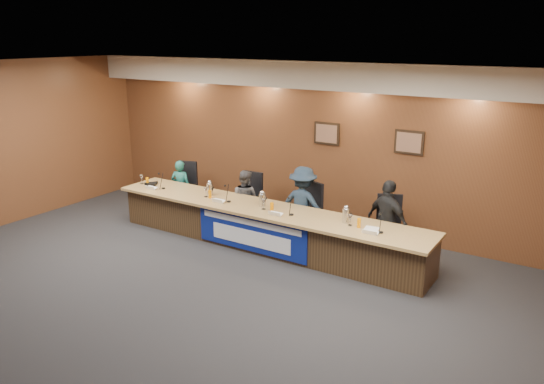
{
  "coord_description": "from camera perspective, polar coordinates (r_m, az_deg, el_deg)",
  "views": [
    {
      "loc": [
        4.88,
        -4.98,
        3.64
      ],
      "look_at": [
        0.13,
        2.45,
        1.03
      ],
      "focal_mm": 35.0,
      "sensor_mm": 36.0,
      "label": 1
    }
  ],
  "objects": [
    {
      "name": "carafe_right",
      "position": [
        8.57,
        7.95,
        -2.54
      ],
      "size": [
        0.12,
        0.12,
        0.23
      ],
      "primitive_type": "cylinder",
      "color": "silver",
      "rests_on": "dais_top"
    },
    {
      "name": "water_glass_b",
      "position": [
        9.92,
        -7.12,
        -0.02
      ],
      "size": [
        0.08,
        0.08,
        0.18
      ],
      "primitive_type": "cylinder",
      "color": "silver",
      "rests_on": "dais_top"
    },
    {
      "name": "carafe_left",
      "position": [
        10.03,
        -6.7,
        0.31
      ],
      "size": [
        0.12,
        0.12,
        0.22
      ],
      "primitive_type": "cylinder",
      "color": "silver",
      "rests_on": "dais_top"
    },
    {
      "name": "panelist_d",
      "position": [
        8.94,
        12.31,
        -3.1
      ],
      "size": [
        0.89,
        0.61,
        1.4
      ],
      "primitive_type": "imported",
      "rotation": [
        0.0,
        0.0,
        2.78
      ],
      "color": "black",
      "rests_on": "floor"
    },
    {
      "name": "microphone_a",
      "position": [
        10.59,
        -11.61,
        0.39
      ],
      "size": [
        0.07,
        0.07,
        0.02
      ],
      "primitive_type": "cylinder",
      "color": "black",
      "rests_on": "dais_top"
    },
    {
      "name": "banner_text_upper",
      "position": [
        9.02,
        -2.35,
        -3.33
      ],
      "size": [
        2.0,
        0.01,
        0.1
      ],
      "primitive_type": "cube",
      "color": "silver",
      "rests_on": "banner"
    },
    {
      "name": "nameplate_d",
      "position": [
        8.14,
        10.46,
        -4.25
      ],
      "size": [
        0.24,
        0.08,
        0.1
      ],
      "primitive_type": "cube",
      "rotation": [
        0.31,
        0.0,
        0.0
      ],
      "color": "white",
      "rests_on": "dais_top"
    },
    {
      "name": "panelist_a",
      "position": [
        11.26,
        -9.78,
        0.49
      ],
      "size": [
        0.49,
        0.39,
        1.16
      ],
      "primitive_type": "imported",
      "rotation": [
        0.0,
        0.0,
        3.45
      ],
      "color": "#1B5E57",
      "rests_on": "floor"
    },
    {
      "name": "office_chair_a",
      "position": [
        11.36,
        -9.42,
        0.13
      ],
      "size": [
        0.6,
        0.6,
        0.08
      ],
      "primitive_type": "cube",
      "rotation": [
        0.0,
        0.0,
        0.29
      ],
      "color": "black",
      "rests_on": "floor"
    },
    {
      "name": "juice_glass_a",
      "position": [
        10.93,
        -13.27,
        1.13
      ],
      "size": [
        0.06,
        0.06,
        0.15
      ],
      "primitive_type": "cylinder",
      "color": "orange",
      "rests_on": "dais_top"
    },
    {
      "name": "carafe_mid",
      "position": [
        9.31,
        -1.05,
        -0.87
      ],
      "size": [
        0.12,
        0.12,
        0.22
      ],
      "primitive_type": "cylinder",
      "color": "silver",
      "rests_on": "dais_top"
    },
    {
      "name": "banner_text_lower",
      "position": [
        9.12,
        -2.33,
        -4.98
      ],
      "size": [
        1.6,
        0.01,
        0.28
      ],
      "primitive_type": "cube",
      "color": "silver",
      "rests_on": "banner"
    },
    {
      "name": "juice_glass_b",
      "position": [
        9.83,
        -6.69,
        -0.24
      ],
      "size": [
        0.06,
        0.06,
        0.15
      ],
      "primitive_type": "cylinder",
      "color": "orange",
      "rests_on": "dais_top"
    },
    {
      "name": "dais_top",
      "position": [
        9.27,
        -1.03,
        -1.82
      ],
      "size": [
        6.1,
        0.95,
        0.05
      ],
      "primitive_type": "cube",
      "color": "#9B7845",
      "rests_on": "dais_body"
    },
    {
      "name": "panelist_c",
      "position": [
        9.57,
        3.34,
        -1.39
      ],
      "size": [
        0.95,
        0.59,
        1.41
      ],
      "primitive_type": "imported",
      "rotation": [
        0.0,
        0.0,
        3.21
      ],
      "color": "#1A293B",
      "rests_on": "floor"
    },
    {
      "name": "wall_photo_left",
      "position": [
        10.16,
        5.93,
        6.28
      ],
      "size": [
        0.52,
        0.04,
        0.42
      ],
      "primitive_type": "cube",
      "color": "black",
      "rests_on": "wall_back"
    },
    {
      "name": "nameplate_c",
      "position": [
        8.82,
        0.26,
        -2.31
      ],
      "size": [
        0.24,
        0.08,
        0.1
      ],
      "primitive_type": "cube",
      "rotation": [
        0.31,
        0.0,
        0.0
      ],
      "color": "white",
      "rests_on": "dais_top"
    },
    {
      "name": "panelist_b",
      "position": [
        10.26,
        -2.95,
        -0.83
      ],
      "size": [
        0.61,
        0.49,
        1.17
      ],
      "primitive_type": "imported",
      "rotation": [
        0.0,
        0.0,
        3.23
      ],
      "color": "#49494E",
      "rests_on": "floor"
    },
    {
      "name": "juice_glass_d",
      "position": [
        8.4,
        9.34,
        -3.31
      ],
      "size": [
        0.06,
        0.06,
        0.15
      ],
      "primitive_type": "cylinder",
      "color": "orange",
      "rests_on": "dais_top"
    },
    {
      "name": "microphone_b",
      "position": [
        9.59,
        -4.67,
        -1.02
      ],
      "size": [
        0.07,
        0.07,
        0.02
      ],
      "primitive_type": "cylinder",
      "color": "black",
      "rests_on": "dais_top"
    },
    {
      "name": "dais_body",
      "position": [
        9.44,
        -0.85,
        -3.9
      ],
      "size": [
        6.0,
        0.8,
        0.7
      ],
      "primitive_type": "cube",
      "color": "#3A2817",
      "rests_on": "floor"
    },
    {
      "name": "office_chair_c",
      "position": [
        9.72,
        3.6,
        -2.49
      ],
      "size": [
        0.61,
        0.61,
        0.08
      ],
      "primitive_type": "cube",
      "rotation": [
        0.0,
        0.0,
        -0.34
      ],
      "color": "black",
      "rests_on": "floor"
    },
    {
      "name": "water_glass_d",
      "position": [
        8.45,
        8.4,
        -3.03
      ],
      "size": [
        0.08,
        0.08,
        0.18
      ],
      "primitive_type": "cylinder",
      "color": "silver",
      "rests_on": "dais_top"
    },
    {
      "name": "banner",
      "position": [
        9.1,
        -2.29,
        -4.49
      ],
      "size": [
        2.2,
        0.02,
        0.65
      ],
      "primitive_type": "cube",
      "color": "navy",
      "rests_on": "dais_body"
    },
    {
      "name": "soffit",
      "position": [
        10.02,
        3.44,
        12.54
      ],
      "size": [
        10.0,
        0.5,
        0.5
      ],
      "primitive_type": "cube",
      "color": "beige",
      "rests_on": "wall_back"
    },
    {
      "name": "floor",
      "position": [
        7.86,
        -10.7,
        -11.39
      ],
      "size": [
        10.0,
        10.0,
        0.0
      ],
      "primitive_type": "plane",
      "color": "black",
      "rests_on": "ground"
    },
    {
      "name": "wall_back",
      "position": [
        10.42,
        3.99,
        5.18
      ],
      "size": [
        10.0,
        0.04,
        3.2
      ],
      "primitive_type": "cube",
      "color": "#58321C",
      "rests_on": "floor"
    },
    {
      "name": "wall_photo_right",
      "position": [
        9.57,
        14.54,
        5.2
      ],
      "size": [
        0.52,
        0.04,
        0.42
      ],
      "primitive_type": "cube",
      "color": "black",
      "rests_on": "wall_back"
    },
    {
      "name": "microphone_d",
      "position": [
        8.26,
        11.63,
        -4.27
      ],
      "size": [
        0.07,
        0.07,
        0.02
      ],
      "primitive_type": "cylinder",
      "color": "black",
      "rests_on": "dais_top"
    },
    {
      "name": "paper_stack",
      "position": [
        8.36,
        10.59,
        -3.99
      ],
      "size": [
        0.26,
        0.33,
        0.01
      ],
      "primitive_type": "cube",
      "rotation": [
        0.0,
        0.0,
        0.14
      ],
      "color": "white",
      "rests_on": "dais_top"
    },
    {
      "name": "water_glass_a",
      "position": [
        11.03,
        -13.85,
        1.32
      ],
      "size": [
        0.08,
        0.08,
        0.18
      ],
      "primitive_type": "cylinder",
      "color": "silver",
      "rests_on": "dais_top"
    },
    {
      "name": "water_glass_c",
      "position": [
        9.14,
        -0.91,
        -1.34
      ],
      "size": [
        0.08,
        0.08,
        0.18
      ],
      "primitive_type": "cylinder",
      "color": "silver",
      "rests_on": "dais_top"
    },
    {
      "name": "juice_glass_c",
      "position": [
        9.05,
        -0.02,
        -1.6
      ],
      "size": [
        0.06,
        0.06,
        0.15
      ],
      "primitive_type": "cylinder",
      "color": "orange",
      "rests_on": "dais_top"
    },
    {
      "name": "office_chair_b",
      "position": [
        10.37,
        -2.62,
        -1.25
      ],
      "size": [
        0.51,
        0.51,
        0.08
      ],
      "primitive_type": "cube",
      "rotation": [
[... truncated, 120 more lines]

